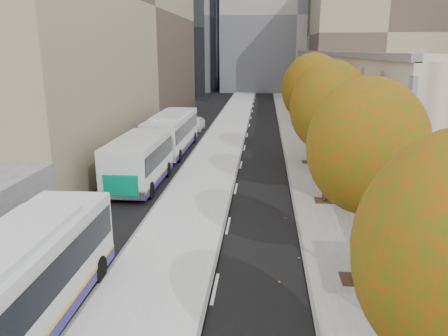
# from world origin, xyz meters

# --- Properties ---
(bus_platform) EXTENTS (4.25, 150.00, 0.15)m
(bus_platform) POSITION_xyz_m (-3.88, 35.00, 0.07)
(bus_platform) COLOR silver
(bus_platform) RESTS_ON ground
(sidewalk) EXTENTS (4.75, 150.00, 0.08)m
(sidewalk) POSITION_xyz_m (4.12, 35.00, 0.04)
(sidewalk) COLOR gray
(sidewalk) RESTS_ON ground
(building_tan) EXTENTS (18.00, 92.00, 8.00)m
(building_tan) POSITION_xyz_m (15.50, 64.00, 4.00)
(building_tan) COLOR tan
(building_tan) RESTS_ON ground
(building_midrise) EXTENTS (24.00, 46.00, 25.00)m
(building_midrise) POSITION_xyz_m (-22.50, 41.00, 12.50)
(building_midrise) COLOR gray
(building_midrise) RESTS_ON ground
(building_far_block) EXTENTS (30.00, 18.00, 30.00)m
(building_far_block) POSITION_xyz_m (6.00, 96.00, 15.00)
(building_far_block) COLOR #A49E96
(building_far_block) RESTS_ON ground
(bus_shelter) EXTENTS (1.90, 4.40, 2.53)m
(bus_shelter) POSITION_xyz_m (5.69, 10.96, 2.19)
(bus_shelter) COLOR #383A3F
(bus_shelter) RESTS_ON sidewalk
(tree_c) EXTENTS (4.20, 4.20, 7.28)m
(tree_c) POSITION_xyz_m (3.60, 13.00, 5.25)
(tree_c) COLOR black
(tree_c) RESTS_ON sidewalk
(tree_d) EXTENTS (4.40, 4.40, 7.60)m
(tree_d) POSITION_xyz_m (3.60, 22.00, 5.47)
(tree_d) COLOR black
(tree_d) RESTS_ON sidewalk
(tree_e) EXTENTS (4.60, 4.60, 7.92)m
(tree_e) POSITION_xyz_m (3.60, 31.00, 5.69)
(tree_e) COLOR black
(tree_e) RESTS_ON sidewalk
(bus_far) EXTENTS (2.85, 18.91, 3.15)m
(bus_far) POSITION_xyz_m (-7.80, 29.71, 1.72)
(bus_far) COLOR silver
(bus_far) RESTS_ON ground
(distant_car) EXTENTS (1.82, 4.33, 1.46)m
(distant_car) POSITION_xyz_m (-7.43, 44.50, 0.73)
(distant_car) COLOR white
(distant_car) RESTS_ON ground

